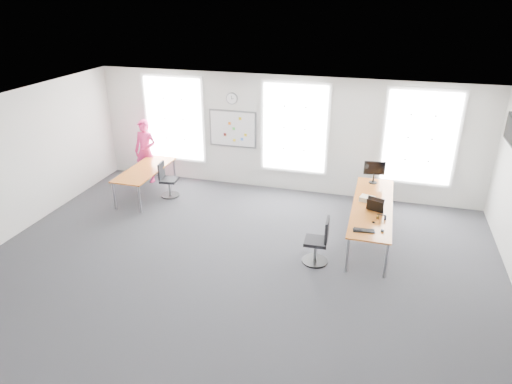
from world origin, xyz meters
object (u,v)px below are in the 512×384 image
(chair_left, at_px, (167,181))
(headphones, at_px, (381,217))
(desk_left, at_px, (145,171))
(monitor, at_px, (374,170))
(keyboard, at_px, (364,231))
(person, at_px, (146,151))
(chair_right, at_px, (319,244))
(desk_right, at_px, (372,208))

(chair_left, xyz_separation_m, headphones, (5.32, -1.38, 0.40))
(desk_left, height_order, monitor, monitor)
(keyboard, xyz_separation_m, monitor, (0.05, 2.43, 0.31))
(person, height_order, monitor, person)
(chair_right, bearing_deg, person, -120.68)
(desk_left, bearing_deg, keyboard, -18.05)
(chair_right, distance_m, monitor, 2.77)
(desk_right, bearing_deg, keyboard, -95.05)
(desk_right, bearing_deg, desk_left, 173.66)
(chair_left, distance_m, headphones, 5.52)
(desk_right, distance_m, monitor, 1.30)
(headphones, bearing_deg, keyboard, -99.15)
(person, distance_m, keyboard, 6.58)
(desk_right, distance_m, keyboard, 1.19)
(keyboard, height_order, monitor, monitor)
(chair_left, distance_m, keyboard, 5.41)
(chair_right, xyz_separation_m, chair_left, (-4.22, 2.08, -0.02))
(desk_right, height_order, chair_left, chair_left)
(desk_left, xyz_separation_m, monitor, (5.60, 0.62, 0.40))
(monitor, bearing_deg, keyboard, -98.78)
(chair_right, bearing_deg, chair_left, -118.28)
(person, distance_m, headphones, 6.64)
(headphones, bearing_deg, desk_left, -174.08)
(chair_left, height_order, keyboard, chair_left)
(desk_right, xyz_separation_m, chair_right, (-0.92, -1.30, -0.28))
(person, xyz_separation_m, headphones, (6.29, -2.13, -0.07))
(chair_left, relative_size, person, 0.52)
(chair_right, relative_size, keyboard, 2.36)
(chair_right, xyz_separation_m, keyboard, (0.81, 0.12, 0.34))
(chair_right, xyz_separation_m, monitor, (0.87, 2.55, 0.65))
(desk_left, relative_size, keyboard, 5.02)
(desk_left, relative_size, chair_left, 2.25)
(chair_left, xyz_separation_m, keyboard, (5.03, -1.96, 0.36))
(chair_right, relative_size, person, 0.55)
(monitor, bearing_deg, chair_left, 177.76)
(chair_right, distance_m, headphones, 1.36)
(desk_right, relative_size, monitor, 5.73)
(chair_right, height_order, keyboard, chair_right)
(keyboard, xyz_separation_m, headphones, (0.29, 0.58, 0.04))
(person, xyz_separation_m, monitor, (6.05, -0.28, 0.20))
(desk_left, xyz_separation_m, chair_right, (4.74, -1.93, -0.26))
(desk_left, height_order, chair_right, chair_right)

